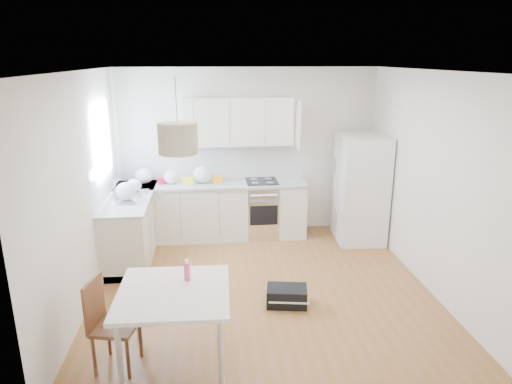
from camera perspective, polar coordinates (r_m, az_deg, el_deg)
floor at (r=6.00m, az=0.78°, el=-11.82°), size 4.20×4.20×0.00m
ceiling at (r=5.28m, az=0.90°, el=14.93°), size 4.20×4.20×0.00m
wall_back at (r=7.52m, az=-1.05°, el=5.04°), size 4.20×0.00×4.20m
wall_left at (r=5.64m, az=-20.85°, el=0.04°), size 0.00×4.20×4.20m
wall_right at (r=6.09m, az=20.86°, el=1.20°), size 0.00×4.20×4.20m
window_glassblock at (r=6.65m, az=-18.68°, el=6.16°), size 0.02×1.00×1.00m
cabinets_back at (r=7.44m, az=-5.43°, el=-2.43°), size 3.00×0.60×0.88m
cabinets_left at (r=6.97m, az=-15.29°, el=-4.28°), size 0.60×1.80×0.88m
counter_back at (r=7.30m, az=-5.52°, el=0.99°), size 3.02×0.64×0.04m
counter_left at (r=6.83m, az=-15.58°, el=-0.66°), size 0.64×1.82×0.04m
backsplash_back at (r=7.51m, az=-5.61°, el=3.86°), size 3.00×0.01×0.58m
backsplash_left at (r=6.80m, az=-18.22°, el=1.76°), size 0.01×1.80×0.58m
upper_cabinets at (r=7.26m, az=-2.16°, el=8.82°), size 1.70×0.32×0.75m
range_oven at (r=7.48m, az=0.71°, el=-2.23°), size 0.50×0.61×0.88m
sink at (r=6.78m, az=-15.66°, el=-0.67°), size 0.50×0.80×0.16m
refrigerator at (r=7.40m, az=13.05°, el=0.38°), size 0.86×0.89×1.69m
dining_table at (r=4.36m, az=-10.24°, el=-13.08°), size 1.04×1.04×0.80m
dining_chair at (r=4.62m, az=-17.13°, el=-15.55°), size 0.45×0.45×0.90m
drink_bottle at (r=4.45m, az=-8.62°, el=-9.57°), size 0.06×0.06×0.21m
gym_bag at (r=5.59m, az=3.87°, el=-12.84°), size 0.52×0.38×0.22m
pendant_lamp at (r=3.98m, az=-9.74°, el=6.64°), size 0.41×0.41×0.27m
grocery_bag_a at (r=7.41m, az=-13.81°, el=1.95°), size 0.27×0.23×0.24m
grocery_bag_b at (r=7.31m, az=-10.53°, el=1.84°), size 0.24×0.20×0.22m
grocery_bag_c at (r=7.29m, az=-6.68°, el=2.21°), size 0.31×0.26×0.28m
grocery_bag_d at (r=7.02m, az=-14.99°, el=0.85°), size 0.22×0.18×0.19m
grocery_bag_e at (r=6.61m, az=-15.95°, el=0.09°), size 0.28×0.24×0.26m
snack_orange at (r=7.30m, az=-4.77°, el=1.62°), size 0.18×0.13×0.11m
snack_yellow at (r=7.24m, az=-8.52°, el=1.35°), size 0.17×0.12×0.11m
snack_red at (r=7.35m, az=-11.57°, el=1.39°), size 0.17×0.15×0.10m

